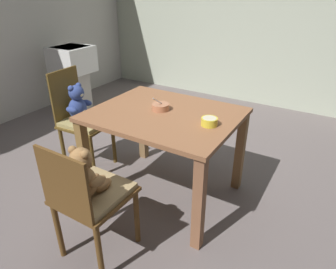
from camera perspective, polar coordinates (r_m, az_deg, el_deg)
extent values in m
cube|color=#6B605F|center=(2.64, -0.57, -11.17)|extent=(5.20, 5.20, 0.04)
cube|color=#B5BDA6|center=(4.46, 18.43, 23.01)|extent=(5.20, 0.08, 2.79)
cube|color=#915D3B|center=(2.26, -0.66, 3.81)|extent=(1.09, 0.88, 0.03)
cube|color=olive|center=(2.45, -15.51, -5.02)|extent=(0.07, 0.07, 0.71)
cube|color=brown|center=(1.95, 5.91, -13.22)|extent=(0.07, 0.07, 0.71)
cube|color=olive|center=(2.96, -4.80, 1.72)|extent=(0.07, 0.07, 0.71)
cube|color=brown|center=(2.56, 13.56, -3.21)|extent=(0.07, 0.07, 0.71)
cube|color=brown|center=(2.86, -15.39, 1.84)|extent=(0.44, 0.40, 0.02)
cube|color=brown|center=(2.90, -18.92, 7.05)|extent=(0.04, 0.34, 0.48)
cylinder|color=brown|center=(2.75, -14.20, -4.37)|extent=(0.04, 0.04, 0.43)
cylinder|color=brown|center=(2.96, -10.33, -1.62)|extent=(0.04, 0.04, 0.43)
cylinder|color=brown|center=(2.98, -19.36, -2.63)|extent=(0.04, 0.04, 0.43)
cylinder|color=brown|center=(3.17, -15.42, -0.19)|extent=(0.04, 0.04, 0.43)
cube|color=tan|center=(2.85, -15.45, 2.36)|extent=(0.40, 0.37, 0.04)
ellipsoid|color=#324485|center=(2.85, -16.83, 4.79)|extent=(0.16, 0.18, 0.20)
ellipsoid|color=beige|center=(2.82, -16.08, 4.45)|extent=(0.06, 0.10, 0.12)
sphere|color=#324485|center=(2.79, -17.09, 7.64)|extent=(0.14, 0.14, 0.14)
ellipsoid|color=beige|center=(2.76, -16.33, 7.32)|extent=(0.05, 0.06, 0.04)
sphere|color=#324485|center=(2.75, -18.06, 8.35)|extent=(0.05, 0.05, 0.05)
sphere|color=#324485|center=(2.81, -16.72, 8.95)|extent=(0.05, 0.05, 0.05)
ellipsoid|color=#324485|center=(2.76, -17.94, 4.48)|extent=(0.12, 0.06, 0.06)
ellipsoid|color=#324485|center=(2.89, -15.26, 5.87)|extent=(0.12, 0.06, 0.06)
ellipsoid|color=#324485|center=(2.77, -15.71, 2.76)|extent=(0.14, 0.07, 0.06)
ellipsoid|color=#324485|center=(2.84, -14.43, 3.49)|extent=(0.14, 0.07, 0.06)
cube|color=brown|center=(1.93, -13.80, -11.21)|extent=(0.41, 0.42, 0.02)
cube|color=brown|center=(1.71, -19.23, -9.11)|extent=(0.38, 0.02, 0.39)
cylinder|color=brown|center=(2.08, -5.99, -15.30)|extent=(0.04, 0.04, 0.43)
cylinder|color=brown|center=(2.26, -13.21, -11.89)|extent=(0.04, 0.04, 0.43)
cylinder|color=brown|center=(1.90, -12.95, -21.25)|extent=(0.04, 0.04, 0.43)
cylinder|color=brown|center=(2.10, -20.19, -16.77)|extent=(0.04, 0.04, 0.43)
cube|color=tan|center=(1.91, -13.89, -10.54)|extent=(0.38, 0.39, 0.04)
ellipsoid|color=#A07344|center=(1.80, -15.93, -8.67)|extent=(0.18, 0.15, 0.20)
ellipsoid|color=#CCB189|center=(1.84, -14.80, -8.21)|extent=(0.10, 0.05, 0.12)
sphere|color=#A07344|center=(1.73, -16.31, -4.46)|extent=(0.13, 0.13, 0.13)
ellipsoid|color=#CCB189|center=(1.76, -15.23, -4.10)|extent=(0.05, 0.05, 0.04)
sphere|color=#A07344|center=(1.67, -15.71, -3.64)|extent=(0.05, 0.05, 0.05)
sphere|color=#A07344|center=(1.73, -17.78, -2.81)|extent=(0.05, 0.05, 0.05)
ellipsoid|color=#A07344|center=(1.74, -13.21, -8.74)|extent=(0.06, 0.12, 0.06)
ellipsoid|color=#A07344|center=(1.87, -17.68, -6.68)|extent=(0.06, 0.12, 0.06)
ellipsoid|color=#A07344|center=(1.87, -12.27, -9.39)|extent=(0.06, 0.13, 0.06)
ellipsoid|color=#A07344|center=(1.93, -14.42, -8.41)|extent=(0.06, 0.13, 0.06)
cylinder|color=yellow|center=(2.05, 7.89, 2.45)|extent=(0.11, 0.11, 0.05)
cylinder|color=yellow|center=(2.06, 7.85, 1.90)|extent=(0.06, 0.06, 0.01)
cylinder|color=beige|center=(2.05, 7.93, 3.02)|extent=(0.09, 0.09, 0.01)
cylinder|color=#BB7450|center=(2.29, -1.44, 5.31)|extent=(0.13, 0.13, 0.05)
cylinder|color=#BB7450|center=(2.30, -1.43, 4.86)|extent=(0.07, 0.07, 0.01)
cylinder|color=beige|center=(2.29, -1.44, 5.78)|extent=(0.11, 0.11, 0.01)
cylinder|color=#BCBCC1|center=(2.25, -2.00, 6.44)|extent=(0.03, 0.09, 0.07)
ellipsoid|color=#BCBCC1|center=(2.29, -1.26, 5.77)|extent=(0.03, 0.04, 0.01)
cube|color=#B7B2A8|center=(4.38, -17.07, 7.96)|extent=(0.29, 0.28, 0.54)
cube|color=white|center=(4.27, -17.88, 13.49)|extent=(0.48, 0.47, 0.33)
cube|color=#38383D|center=(4.24, -18.12, 15.15)|extent=(0.38, 0.38, 0.08)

